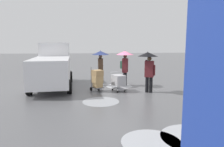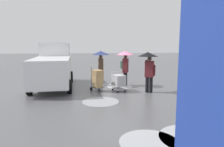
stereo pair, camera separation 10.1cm
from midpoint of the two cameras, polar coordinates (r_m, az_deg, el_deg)
The scene contains 12 objects.
ground_plane at distance 11.49m, azimuth 0.38°, elevation -4.60°, with size 90.00×90.00×0.00m, color #5B5B5E.
slush_patch_near_cluster at distance 5.79m, azimuth 10.19°, elevation -17.94°, with size 1.59×1.59×0.01m, color #ADAFB5.
slush_patch_under_van at distance 9.30m, azimuth -3.38°, elevation -7.66°, with size 1.63×1.63×0.01m, color #999BA0.
slush_patch_mid_street at distance 6.33m, azimuth 21.66°, elevation -16.06°, with size 1.93×1.93×0.01m, color #ADAFB5.
slush_patch_far_side at distance 12.53m, azimuth 1.77°, elevation -3.50°, with size 1.56×1.56×0.01m, color silver.
cargo_van_parked_right at distance 12.70m, azimuth -16.17°, elevation 1.70°, with size 2.43×5.45×2.60m.
shopping_cart_vendor at distance 11.16m, azimuth 1.53°, elevation -2.01°, with size 0.79×0.95×1.02m.
hand_dolly_boxes at distance 11.13m, azimuth -4.27°, elevation -1.45°, with size 0.77×0.85×1.32m.
pedestrian_pink_side at distance 12.48m, azimuth 3.31°, elevation 3.71°, with size 1.04×1.04×2.15m.
pedestrian_black_side at distance 10.92m, azimuth 9.67°, elevation 3.04°, with size 1.04×1.04×2.15m.
pedestrian_white_side at distance 12.47m, azimuth -3.40°, elevation 3.77°, with size 1.04×1.04×2.15m.
street_lamp at distance 9.08m, azimuth 26.51°, elevation 6.26°, with size 0.28×0.28×3.86m.
Camera 1 is at (1.46, 11.11, 2.54)m, focal length 33.38 mm.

